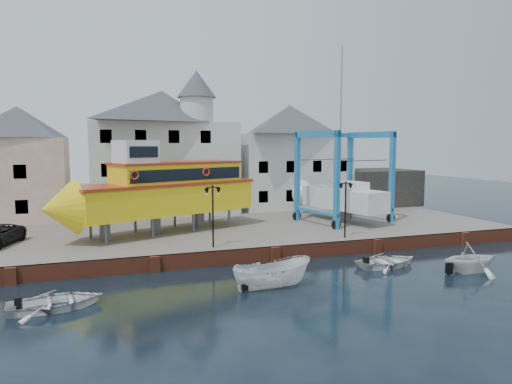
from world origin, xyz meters
name	(u,v)px	position (x,y,z in m)	size (l,w,h in m)	color
ground	(275,261)	(0.00, 0.00, 0.00)	(140.00, 140.00, 0.00)	black
hardstanding	(231,226)	(0.00, 11.00, 0.50)	(44.00, 22.00, 1.00)	#656159
quay_wall	(275,254)	(0.00, 0.10, 0.50)	(44.00, 0.47, 1.00)	brown
building_pink	(20,164)	(-18.00, 18.00, 6.15)	(8.00, 7.00, 10.30)	tan
building_white_main	(165,150)	(-4.87, 18.39, 7.34)	(14.00, 8.30, 14.00)	silver
building_white_right	(289,156)	(9.00, 19.00, 6.60)	(12.00, 8.00, 11.20)	silver
shed_dark	(376,187)	(19.00, 17.00, 3.00)	(8.00, 7.00, 4.00)	black
lamp_post_left	(213,201)	(-4.00, 1.20, 4.17)	(1.12, 0.32, 4.20)	black
lamp_post_right	(346,195)	(6.00, 1.20, 4.17)	(1.12, 0.32, 4.20)	black
tour_boat	(155,190)	(-7.08, 7.27, 4.39)	(16.78, 9.81, 7.19)	#59595E
travel_lift	(337,192)	(9.30, 8.57, 3.57)	(8.32, 10.56, 15.47)	#1F69A4
motorboat_a	(272,288)	(-2.23, -5.35, 0.00)	(1.72, 4.58, 1.77)	white
motorboat_b	(387,266)	(6.47, -3.52, 0.00)	(3.07, 4.29, 0.89)	white
motorboat_c	(470,272)	(10.50, -6.35, 0.00)	(3.29, 3.81, 2.01)	white
motorboat_d	(56,309)	(-13.26, -4.96, 0.00)	(3.13, 4.39, 0.91)	white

